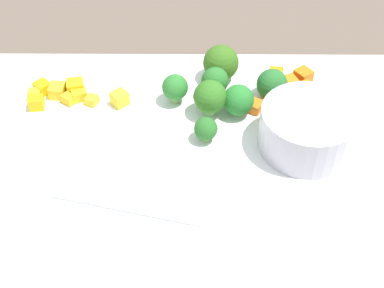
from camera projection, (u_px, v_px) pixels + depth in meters
The scene contains 30 objects.
ground_plane at pixel (192, 158), 0.60m from camera, with size 4.00×4.00×0.00m, color brown.
cutting_board at pixel (192, 155), 0.59m from camera, with size 0.54×0.35×0.01m, color white.
prep_bowl at pixel (305, 129), 0.58m from camera, with size 0.10×0.10×0.05m, color #B9B5C3.
chef_knife at pixel (20, 177), 0.56m from camera, with size 0.29×0.09×0.02m.
carrot_dice_0 at pixel (301, 76), 0.67m from camera, with size 0.02×0.02×0.02m, color orange.
carrot_dice_1 at pixel (274, 75), 0.67m from camera, with size 0.02×0.02×0.02m, color orange.
carrot_dice_2 at pixel (275, 84), 0.66m from camera, with size 0.01×0.01×0.01m, color orange.
carrot_dice_3 at pixel (273, 102), 0.64m from camera, with size 0.01×0.01×0.01m, color orange.
carrot_dice_4 at pixel (287, 83), 0.66m from camera, with size 0.02×0.02×0.01m, color orange.
carrot_dice_5 at pixel (301, 98), 0.64m from camera, with size 0.02×0.01×0.02m, color orange.
carrot_dice_6 at pixel (268, 93), 0.65m from camera, with size 0.02×0.02×0.01m, color orange.
carrot_dice_7 at pixel (302, 90), 0.65m from camera, with size 0.02×0.02×0.02m, color orange.
carrot_dice_8 at pixel (318, 95), 0.65m from camera, with size 0.01×0.01×0.01m, color orange.
carrot_dice_9 at pixel (253, 106), 0.63m from camera, with size 0.02×0.01×0.01m, color orange.
pepper_dice_0 at pixel (118, 98), 0.64m from camera, with size 0.02×0.02×0.02m, color yellow.
pepper_dice_1 at pixel (34, 103), 0.64m from camera, with size 0.02×0.01×0.02m, color yellow.
pepper_dice_2 at pixel (33, 94), 0.65m from camera, with size 0.01×0.01×0.01m, color yellow.
pepper_dice_3 at pixel (41, 88), 0.66m from camera, with size 0.02×0.02×0.01m, color yellow.
pepper_dice_4 at pixel (73, 87), 0.65m from camera, with size 0.02×0.02×0.02m, color yellow.
pepper_dice_5 at pixel (90, 100), 0.64m from camera, with size 0.01×0.01×0.01m, color yellow.
pepper_dice_6 at pixel (55, 91), 0.65m from camera, with size 0.02×0.02×0.01m, color yellow.
pepper_dice_7 at pixel (77, 95), 0.65m from camera, with size 0.02×0.02×0.01m, color yellow.
pepper_dice_8 at pixel (66, 99), 0.64m from camera, with size 0.01×0.01×0.01m, color yellow.
broccoli_floret_0 at pixel (219, 63), 0.66m from camera, with size 0.04×0.04×0.05m.
broccoli_floret_1 at pixel (203, 129), 0.59m from camera, with size 0.03×0.03×0.03m.
broccoli_floret_2 at pixel (173, 88), 0.63m from camera, with size 0.03×0.03×0.04m.
broccoli_floret_3 at pixel (213, 81), 0.64m from camera, with size 0.03×0.03×0.04m.
broccoli_floret_4 at pixel (208, 97), 0.62m from camera, with size 0.04×0.04×0.04m.
broccoli_floret_5 at pixel (236, 100), 0.62m from camera, with size 0.04×0.04×0.04m.
broccoli_floret_6 at pixel (270, 85), 0.64m from camera, with size 0.04×0.04×0.04m.
Camera 1 is at (0.00, -0.41, 0.43)m, focal length 51.70 mm.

